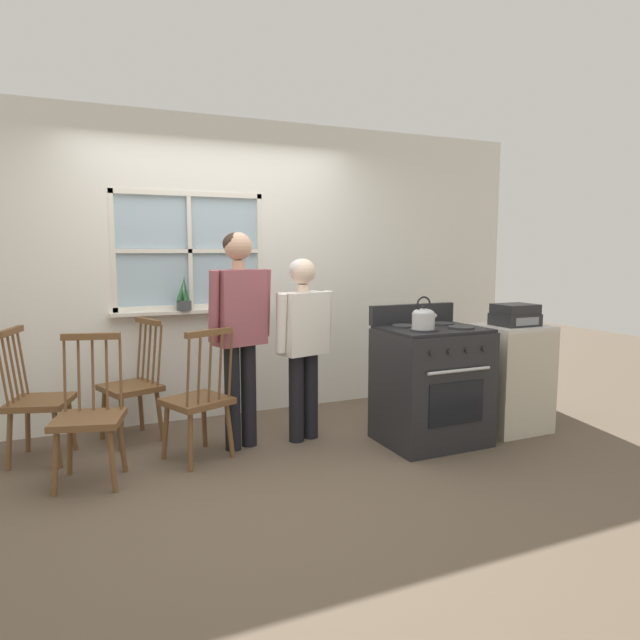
% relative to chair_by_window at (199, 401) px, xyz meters
% --- Properties ---
extents(ground_plane, '(16.00, 16.00, 0.00)m').
position_rel_chair_by_window_xyz_m(ground_plane, '(0.41, -0.34, -0.44)').
color(ground_plane, brown).
extents(wall_back, '(6.40, 0.16, 2.70)m').
position_rel_chair_by_window_xyz_m(wall_back, '(0.42, 1.06, 0.90)').
color(wall_back, silver).
rests_on(wall_back, ground_plane).
extents(chair_by_window, '(0.54, 0.53, 0.98)m').
position_rel_chair_by_window_xyz_m(chair_by_window, '(0.00, 0.00, 0.00)').
color(chair_by_window, brown).
rests_on(chair_by_window, ground_plane).
extents(chair_near_wall, '(0.51, 0.53, 0.98)m').
position_rel_chair_by_window_xyz_m(chair_near_wall, '(-0.39, 0.65, 0.00)').
color(chair_near_wall, brown).
rests_on(chair_near_wall, ground_plane).
extents(chair_center_cluster, '(0.51, 0.50, 0.98)m').
position_rel_chair_by_window_xyz_m(chair_center_cluster, '(-0.74, -0.13, 0.00)').
color(chair_center_cluster, brown).
rests_on(chair_center_cluster, ground_plane).
extents(chair_near_stove, '(0.51, 0.52, 0.98)m').
position_rel_chair_by_window_xyz_m(chair_near_stove, '(-1.08, 0.46, 0.00)').
color(chair_near_stove, brown).
rests_on(chair_near_stove, ground_plane).
extents(person_elderly_left, '(0.54, 0.31, 1.66)m').
position_rel_chair_by_window_xyz_m(person_elderly_left, '(0.35, 0.12, 0.57)').
color(person_elderly_left, black).
rests_on(person_elderly_left, ground_plane).
extents(person_teen_center, '(0.54, 0.30, 1.46)m').
position_rel_chair_by_window_xyz_m(person_teen_center, '(0.86, 0.09, 0.44)').
color(person_teen_center, black).
rests_on(person_teen_center, ground_plane).
extents(stove, '(0.78, 0.68, 1.08)m').
position_rel_chair_by_window_xyz_m(stove, '(1.76, -0.38, 0.03)').
color(stove, '#232326').
rests_on(stove, ground_plane).
extents(kettle, '(0.21, 0.17, 0.25)m').
position_rel_chair_by_window_xyz_m(kettle, '(1.59, -0.51, 0.59)').
color(kettle, '#B7B7BC').
rests_on(kettle, stove).
extents(potted_plant, '(0.13, 0.13, 0.31)m').
position_rel_chair_by_window_xyz_m(potted_plant, '(0.10, 0.97, 0.65)').
color(potted_plant, '#42474C').
rests_on(potted_plant, wall_back).
extents(side_counter, '(0.55, 0.50, 0.90)m').
position_rel_chair_by_window_xyz_m(side_counter, '(2.57, -0.38, 0.01)').
color(side_counter, beige).
rests_on(side_counter, ground_plane).
extents(stereo, '(0.34, 0.29, 0.18)m').
position_rel_chair_by_window_xyz_m(stereo, '(2.57, -0.41, 0.55)').
color(stereo, '#232326').
rests_on(stereo, side_counter).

